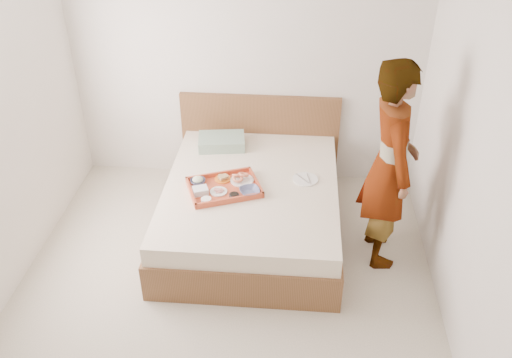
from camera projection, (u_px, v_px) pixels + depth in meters
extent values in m
cube|color=beige|center=(222.00, 306.00, 4.44)|extent=(3.50, 4.00, 0.01)
cube|color=silver|center=(245.00, 61.00, 5.39)|extent=(3.50, 0.01, 2.60)
cube|color=silver|center=(480.00, 183.00, 3.60)|extent=(0.01, 4.00, 2.60)
cube|color=brown|center=(252.00, 207.00, 5.12)|extent=(1.65, 2.00, 0.53)
cube|color=brown|center=(260.00, 137.00, 5.81)|extent=(1.65, 0.06, 0.95)
cube|color=#83A688|center=(222.00, 142.00, 5.50)|extent=(0.49, 0.37, 0.11)
cube|color=#B44529|center=(224.00, 187.00, 4.87)|extent=(0.73, 0.64, 0.06)
cylinder|color=white|center=(242.00, 180.00, 4.97)|extent=(0.28, 0.28, 0.01)
imported|color=#1B1D4C|center=(250.00, 191.00, 4.80)|extent=(0.23, 0.23, 0.04)
cylinder|color=black|center=(234.00, 196.00, 4.75)|extent=(0.12, 0.12, 0.03)
cylinder|color=white|center=(219.00, 192.00, 4.83)|extent=(0.20, 0.20, 0.01)
cylinder|color=orange|center=(223.00, 179.00, 4.99)|extent=(0.19, 0.19, 0.01)
imported|color=#1B1D4C|center=(198.00, 182.00, 4.93)|extent=(0.18, 0.18, 0.04)
cube|color=silver|center=(200.00, 191.00, 4.80)|extent=(0.16, 0.15, 0.06)
cylinder|color=white|center=(206.00, 200.00, 4.70)|extent=(0.12, 0.12, 0.03)
cylinder|color=white|center=(305.00, 179.00, 5.02)|extent=(0.30, 0.30, 0.01)
imported|color=#EDE6CE|center=(390.00, 166.00, 4.49)|extent=(0.52, 0.72, 1.85)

